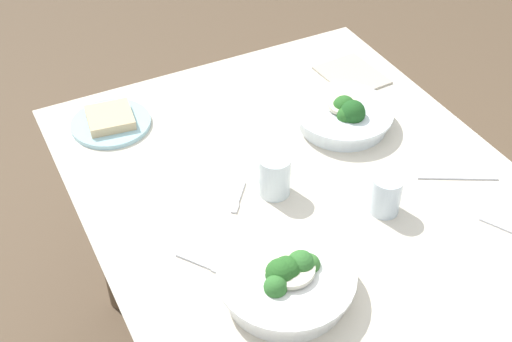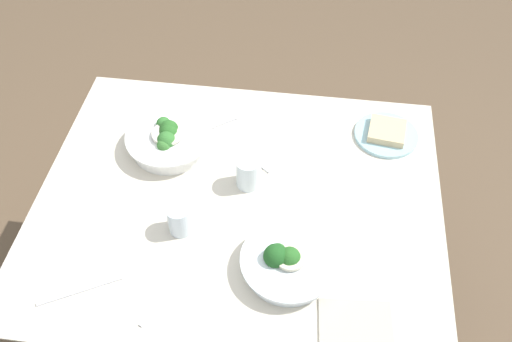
{
  "view_description": "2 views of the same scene",
  "coord_description": "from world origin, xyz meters",
  "px_view_note": "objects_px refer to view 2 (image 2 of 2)",
  "views": [
    {
      "loc": [
        -0.95,
        0.61,
        1.75
      ],
      "look_at": [
        0.09,
        0.08,
        0.73
      ],
      "focal_mm": 47.6,
      "sensor_mm": 36.0,
      "label": 1
    },
    {
      "loc": [
        0.18,
        -0.95,
        1.96
      ],
      "look_at": [
        0.04,
        0.11,
        0.73
      ],
      "focal_mm": 38.58,
      "sensor_mm": 36.0,
      "label": 2
    }
  ],
  "objects_px": {
    "bread_side_plate": "(386,133)",
    "water_glass_side": "(248,172)",
    "table_knife_right": "(166,298)",
    "broccoli_bowl_near": "(287,262)",
    "broccoli_bowl_far": "(169,139)",
    "water_glass_center": "(180,219)",
    "fork_by_far_bowl": "(257,162)",
    "napkin_folded_upper": "(356,328)",
    "fork_by_near_bowl": "(220,125)",
    "table_knife_left": "(80,291)"
  },
  "relations": [
    {
      "from": "fork_by_near_bowl",
      "to": "napkin_folded_upper",
      "type": "bearing_deg",
      "value": 88.82
    },
    {
      "from": "broccoli_bowl_far",
      "to": "water_glass_center",
      "type": "xyz_separation_m",
      "value": [
        0.1,
        -0.3,
        0.01
      ]
    },
    {
      "from": "fork_by_far_bowl",
      "to": "fork_by_near_bowl",
      "type": "relative_size",
      "value": 0.87
    },
    {
      "from": "broccoli_bowl_far",
      "to": "water_glass_center",
      "type": "relative_size",
      "value": 2.95
    },
    {
      "from": "napkin_folded_upper",
      "to": "fork_by_near_bowl",
      "type": "bearing_deg",
      "value": 124.59
    },
    {
      "from": "broccoli_bowl_near",
      "to": "water_glass_side",
      "type": "relative_size",
      "value": 2.54
    },
    {
      "from": "bread_side_plate",
      "to": "table_knife_left",
      "type": "height_order",
      "value": "bread_side_plate"
    },
    {
      "from": "bread_side_plate",
      "to": "fork_by_far_bowl",
      "type": "xyz_separation_m",
      "value": [
        -0.39,
        -0.17,
        -0.01
      ]
    },
    {
      "from": "water_glass_center",
      "to": "fork_by_far_bowl",
      "type": "distance_m",
      "value": 0.32
    },
    {
      "from": "broccoli_bowl_far",
      "to": "fork_by_near_bowl",
      "type": "distance_m",
      "value": 0.18
    },
    {
      "from": "water_glass_side",
      "to": "table_knife_left",
      "type": "height_order",
      "value": "water_glass_side"
    },
    {
      "from": "water_glass_side",
      "to": "fork_by_far_bowl",
      "type": "bearing_deg",
      "value": 80.82
    },
    {
      "from": "bread_side_plate",
      "to": "table_knife_right",
      "type": "distance_m",
      "value": 0.85
    },
    {
      "from": "water_glass_side",
      "to": "bread_side_plate",
      "type": "bearing_deg",
      "value": 31.7
    },
    {
      "from": "fork_by_far_bowl",
      "to": "table_knife_left",
      "type": "xyz_separation_m",
      "value": [
        -0.38,
        -0.49,
        -0.0
      ]
    },
    {
      "from": "water_glass_side",
      "to": "broccoli_bowl_near",
      "type": "bearing_deg",
      "value": -62.95
    },
    {
      "from": "water_glass_side",
      "to": "table_knife_left",
      "type": "distance_m",
      "value": 0.55
    },
    {
      "from": "bread_side_plate",
      "to": "water_glass_side",
      "type": "bearing_deg",
      "value": -148.3
    },
    {
      "from": "bread_side_plate",
      "to": "napkin_folded_upper",
      "type": "distance_m",
      "value": 0.67
    },
    {
      "from": "water_glass_center",
      "to": "table_knife_right",
      "type": "relative_size",
      "value": 0.49
    },
    {
      "from": "water_glass_center",
      "to": "table_knife_left",
      "type": "relative_size",
      "value": 0.42
    },
    {
      "from": "fork_by_far_bowl",
      "to": "table_knife_left",
      "type": "distance_m",
      "value": 0.62
    },
    {
      "from": "water_glass_center",
      "to": "napkin_folded_upper",
      "type": "distance_m",
      "value": 0.53
    },
    {
      "from": "table_knife_left",
      "to": "bread_side_plate",
      "type": "bearing_deg",
      "value": -168.44
    },
    {
      "from": "fork_by_near_bowl",
      "to": "water_glass_center",
      "type": "bearing_deg",
      "value": 49.65
    },
    {
      "from": "table_knife_right",
      "to": "water_glass_side",
      "type": "bearing_deg",
      "value": 7.33
    },
    {
      "from": "broccoli_bowl_near",
      "to": "broccoli_bowl_far",
      "type": "bearing_deg",
      "value": 136.1
    },
    {
      "from": "fork_by_far_bowl",
      "to": "table_knife_left",
      "type": "height_order",
      "value": "same"
    },
    {
      "from": "fork_by_near_bowl",
      "to": "table_knife_left",
      "type": "bearing_deg",
      "value": 33.2
    },
    {
      "from": "broccoli_bowl_near",
      "to": "table_knife_left",
      "type": "bearing_deg",
      "value": -165.25
    },
    {
      "from": "napkin_folded_upper",
      "to": "table_knife_left",
      "type": "bearing_deg",
      "value": 179.2
    },
    {
      "from": "water_glass_side",
      "to": "napkin_folded_upper",
      "type": "xyz_separation_m",
      "value": [
        0.32,
        -0.41,
        -0.05
      ]
    },
    {
      "from": "water_glass_side",
      "to": "fork_by_near_bowl",
      "type": "bearing_deg",
      "value": 118.82
    },
    {
      "from": "broccoli_bowl_near",
      "to": "table_knife_right",
      "type": "relative_size",
      "value": 1.36
    },
    {
      "from": "bread_side_plate",
      "to": "water_glass_side",
      "type": "relative_size",
      "value": 2.03
    },
    {
      "from": "table_knife_left",
      "to": "napkin_folded_upper",
      "type": "height_order",
      "value": "napkin_folded_upper"
    },
    {
      "from": "broccoli_bowl_far",
      "to": "table_knife_right",
      "type": "distance_m",
      "value": 0.52
    },
    {
      "from": "water_glass_side",
      "to": "table_knife_right",
      "type": "relative_size",
      "value": 0.53
    },
    {
      "from": "table_knife_left",
      "to": "fork_by_near_bowl",
      "type": "bearing_deg",
      "value": -139.65
    },
    {
      "from": "water_glass_side",
      "to": "table_knife_right",
      "type": "bearing_deg",
      "value": -110.96
    },
    {
      "from": "water_glass_center",
      "to": "napkin_folded_upper",
      "type": "xyz_separation_m",
      "value": [
        0.48,
        -0.23,
        -0.04
      ]
    },
    {
      "from": "fork_by_far_bowl",
      "to": "fork_by_near_bowl",
      "type": "bearing_deg",
      "value": -7.43
    },
    {
      "from": "broccoli_bowl_near",
      "to": "bread_side_plate",
      "type": "distance_m",
      "value": 0.58
    },
    {
      "from": "broccoli_bowl_far",
      "to": "table_knife_left",
      "type": "height_order",
      "value": "broccoli_bowl_far"
    },
    {
      "from": "fork_by_far_bowl",
      "to": "napkin_folded_upper",
      "type": "height_order",
      "value": "napkin_folded_upper"
    },
    {
      "from": "water_glass_center",
      "to": "water_glass_side",
      "type": "distance_m",
      "value": 0.24
    },
    {
      "from": "broccoli_bowl_near",
      "to": "bread_side_plate",
      "type": "relative_size",
      "value": 1.25
    },
    {
      "from": "table_knife_right",
      "to": "broccoli_bowl_far",
      "type": "bearing_deg",
      "value": 40.38
    },
    {
      "from": "broccoli_bowl_near",
      "to": "napkin_folded_upper",
      "type": "bearing_deg",
      "value": -38.65
    },
    {
      "from": "broccoli_bowl_far",
      "to": "broccoli_bowl_near",
      "type": "distance_m",
      "value": 0.55
    }
  ]
}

